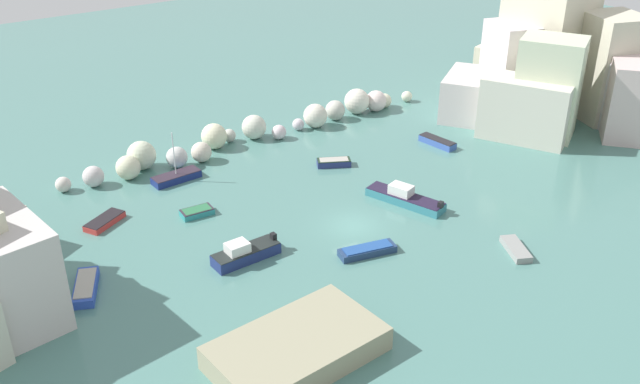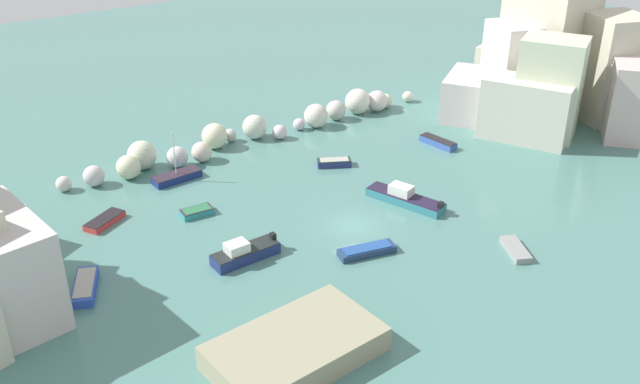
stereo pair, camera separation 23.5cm
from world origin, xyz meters
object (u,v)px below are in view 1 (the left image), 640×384
Objects in this scene: moored_boat_1 at (405,198)px; moored_boat_9 at (334,162)px; moored_boat_2 at (245,253)px; stone_dock at (297,348)px; moored_boat_8 at (324,320)px; moored_boat_4 at (516,249)px; moored_boat_3 at (86,287)px; moored_boat_0 at (176,177)px; moored_boat_6 at (437,142)px; moored_boat_10 at (105,221)px; moored_boat_5 at (367,250)px; moored_boat_7 at (197,212)px.

moored_boat_1 is 2.14× the size of moored_boat_9.
moored_boat_2 reaches higher than moored_boat_9.
stone_dock is 2.75× the size of moored_boat_8.
moored_boat_4 is (1.85, -10.31, -0.27)m from moored_boat_1.
moored_boat_3 reaches higher than moored_boat_9.
moored_boat_4 is (15.64, -24.73, -0.11)m from moored_boat_0.
moored_boat_6 is 29.80m from moored_boat_8.
stone_dock reaches higher than moored_boat_3.
moored_boat_0 is 1.14× the size of moored_boat_6.
moored_boat_0 is 0.65× the size of moored_boat_1.
moored_boat_6 is (8.45, 17.50, 0.09)m from moored_boat_4.
moored_boat_2 is 1.46× the size of moored_boat_4.
moored_boat_3 reaches higher than moored_boat_8.
moored_boat_0 reaches higher than moored_boat_6.
stone_dock is 2.73× the size of moored_boat_10.
stone_dock reaches higher than moored_boat_6.
moored_boat_4 is at bearing 146.58° from moored_boat_2.
moored_boat_9 is (-0.67, 9.09, -0.17)m from moored_boat_1.
moored_boat_1 is (13.79, -14.42, 0.15)m from moored_boat_0.
moored_boat_3 is at bearing 172.06° from moored_boat_5.
moored_boat_1 is 9.12m from moored_boat_9.
moored_boat_9 reaches higher than moored_boat_4.
moored_boat_2 is 7.89m from moored_boat_7.
moored_boat_7 is (2.65, 18.89, -0.50)m from stone_dock.
moored_boat_3 is at bearing 41.02° from moored_boat_0.
moored_boat_2 reaches higher than moored_boat_10.
moored_boat_0 is at bearing -174.68° from moored_boat_9.
moored_boat_6 is at bearing -166.06° from moored_boat_2.
stone_dock is 22.02m from moored_boat_10.
moored_boat_2 reaches higher than moored_boat_6.
moored_boat_3 reaches higher than moored_boat_4.
moored_boat_7 reaches higher than moored_boat_4.
moored_boat_1 is 2.00× the size of moored_boat_4.
moored_boat_2 reaches higher than moored_boat_7.
moored_boat_3 is 8.99m from moored_boat_10.
moored_boat_0 is at bearing 122.00° from moored_boat_5.
moored_boat_1 reaches higher than moored_boat_5.
moored_boat_10 is (-7.77, -3.81, -0.09)m from moored_boat_0.
moored_boat_4 is at bearing 118.42° from moored_boat_0.
moored_boat_7 is (-1.19, -6.58, -0.07)m from moored_boat_0.
moored_boat_2 is at bearing -88.01° from moored_boat_10.
stone_dock is at bearing -102.64° from moored_boat_9.
moored_boat_9 is at bearing -147.15° from moored_boat_4.
moored_boat_10 is at bearing -103.83° from moored_boat_6.
moored_boat_2 is at bearing 99.92° from moored_boat_3.
moored_boat_2 is at bearing -86.37° from moored_boat_7.
moored_boat_10 is at bearing 22.24° from moored_boat_0.
moored_boat_5 is 14.46m from moored_boat_7.
moored_boat_6 reaches higher than moored_boat_7.
moored_boat_9 is at bearing 127.51° from moored_boat_8.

